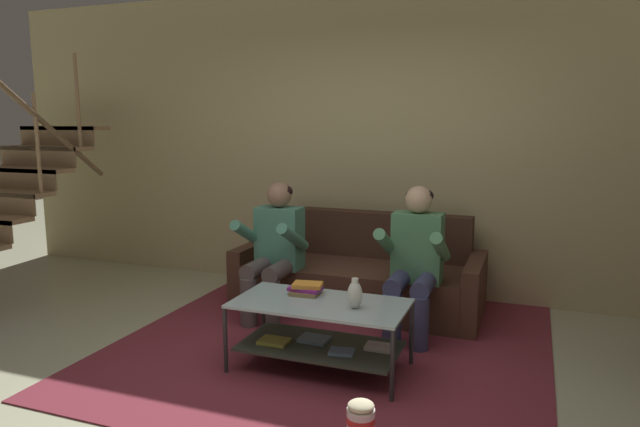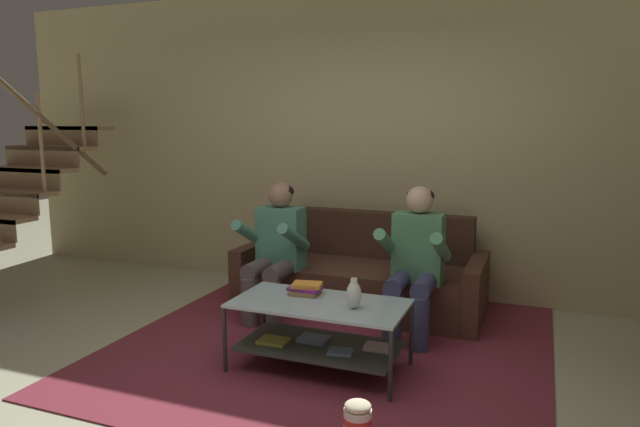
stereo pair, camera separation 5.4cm
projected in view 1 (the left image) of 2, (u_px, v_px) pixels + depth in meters
name	position (u px, v px, depth m)	size (l,w,h in m)	color
ground	(269.00, 401.00, 3.39)	(16.80, 16.80, 0.00)	#B6B795
back_partition	(379.00, 142.00, 5.43)	(8.40, 0.12, 2.90)	tan
couch	(359.00, 277.00, 5.06)	(2.13, 0.87, 0.82)	#4D2F22
person_seated_left	(274.00, 246.00, 4.73)	(0.50, 0.58, 1.14)	#574C4B
person_seated_right	(415.00, 257.00, 4.32)	(0.50, 0.58, 1.16)	#3C3E64
coffee_table	(320.00, 326.00, 3.77)	(1.14, 0.59, 0.47)	#A8BEC1
area_rug	(337.00, 338.00, 4.35)	(3.06, 3.29, 0.01)	maroon
vase	(355.00, 294.00, 3.61)	(0.10, 0.10, 0.20)	silver
book_stack	(306.00, 289.00, 3.91)	(0.24, 0.19, 0.08)	olive
popcorn_tub	(361.00, 419.00, 2.98)	(0.15, 0.15, 0.20)	red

